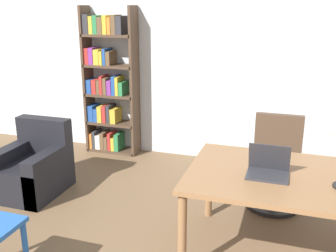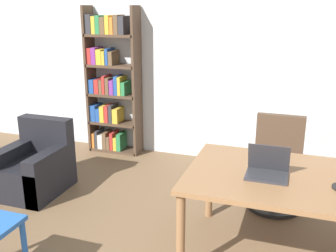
% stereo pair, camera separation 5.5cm
% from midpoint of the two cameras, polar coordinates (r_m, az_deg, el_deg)
% --- Properties ---
extents(wall_back, '(8.00, 0.06, 2.70)m').
position_cam_midpoint_polar(wall_back, '(5.21, 8.47, 9.29)').
color(wall_back, silver).
rests_on(wall_back, ground_plane).
extents(desk, '(1.44, 1.09, 0.75)m').
position_cam_midpoint_polar(desk, '(3.31, 16.06, -8.21)').
color(desk, olive).
rests_on(desk, ground_plane).
extents(laptop, '(0.32, 0.25, 0.25)m').
position_cam_midpoint_polar(laptop, '(3.21, 14.70, -6.10)').
color(laptop, '#2D2D33').
rests_on(laptop, desk).
extents(office_chair, '(0.57, 0.57, 0.95)m').
position_cam_midpoint_polar(office_chair, '(4.29, 15.84, -5.78)').
color(office_chair, black).
rests_on(office_chair, ground_plane).
extents(armchair, '(0.65, 0.76, 0.80)m').
position_cam_midpoint_polar(armchair, '(4.72, -18.43, -5.92)').
color(armchair, black).
rests_on(armchair, ground_plane).
extents(bookshelf, '(0.75, 0.28, 2.05)m').
position_cam_midpoint_polar(bookshelf, '(5.59, -8.15, 5.97)').
color(bookshelf, '#4C3828').
rests_on(bookshelf, ground_plane).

